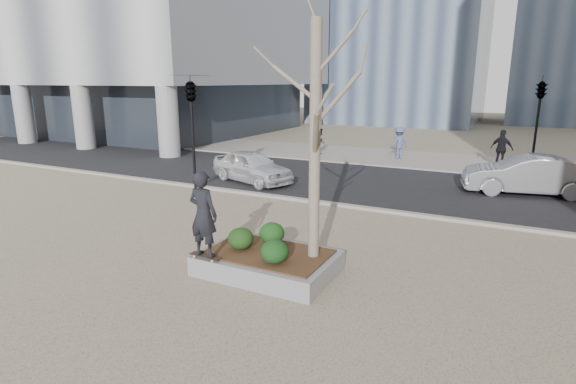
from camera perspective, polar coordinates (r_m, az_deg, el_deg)
The scene contains 18 objects.
ground at distance 10.97m, azimuth -7.18°, elevation -9.09°, with size 120.00×120.00×0.00m, color gray.
street at distance 19.66m, azimuth 9.34°, elevation 1.23°, with size 60.00×8.00×0.02m, color black.
far_sidewalk at distance 26.30m, azimuth 14.05°, elevation 4.20°, with size 60.00×6.00×0.02m, color gray.
planter at distance 10.39m, azimuth -2.59°, elevation -8.99°, with size 3.00×2.00×0.45m, color gray.
planter_mulch at distance 10.30m, azimuth -2.60°, elevation -7.74°, with size 2.70×1.70×0.04m, color #382314.
sycamore_tree at distance 9.40m, azimuth 3.50°, elevation 10.98°, with size 2.80×2.80×6.60m, color gray, non-canonical shape.
shrub_left at distance 10.44m, azimuth -6.03°, elevation -5.89°, with size 0.59×0.59×0.51m, color #153611.
shrub_middle at distance 10.74m, azimuth -2.05°, elevation -5.24°, with size 0.60×0.60×0.51m, color #113611.
shrub_right at distance 9.62m, azimuth -1.72°, elevation -7.55°, with size 0.61×0.61×0.52m, color black.
skateboard at distance 10.18m, azimuth -10.46°, elevation -8.13°, with size 0.78×0.20×0.07m, color black, non-canonical shape.
skateboarder at distance 9.85m, azimuth -10.71°, elevation -2.80°, with size 0.69×0.45×1.90m, color black.
police_car at distance 19.32m, azimuth -4.62°, elevation 3.26°, with size 1.62×4.03×1.37m, color silver.
car_silver at distance 19.44m, azimuth 28.08°, elevation 1.92°, with size 1.60×4.58×1.51m, color gray.
pedestrian_a at distance 26.72m, azimuth 4.10°, elevation 6.45°, with size 0.76×0.59×1.56m, color black.
pedestrian_b at distance 25.95m, azimuth 13.91°, elevation 6.08°, with size 1.14×0.65×1.76m, color #495283.
pedestrian_c at distance 24.97m, azimuth 25.50°, elevation 4.98°, with size 1.11×0.46×1.89m, color black.
traffic_light_near at distance 18.00m, azimuth -11.99°, elevation 7.19°, with size 0.60×2.48×4.50m, color black, non-canonical shape.
traffic_light_far at distance 23.01m, azimuth 29.00°, elevation 7.17°, with size 0.60×2.48×4.50m, color black, non-canonical shape.
Camera 1 is at (5.75, -8.31, 4.27)m, focal length 28.00 mm.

